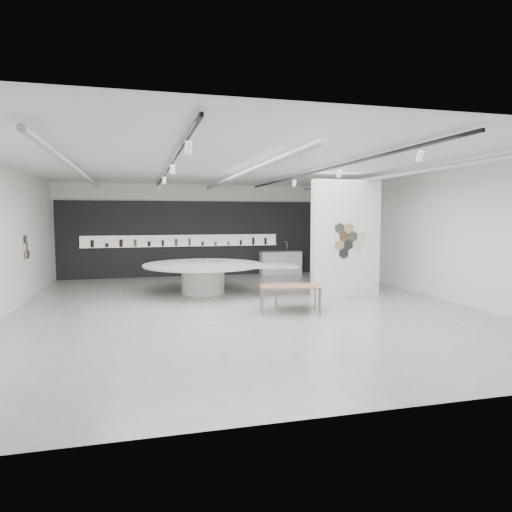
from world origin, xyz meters
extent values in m
cube|color=#A9A69F|center=(0.00, 0.00, -0.01)|extent=(12.00, 14.00, 0.01)
cube|color=silver|center=(0.00, 0.00, 3.80)|extent=(12.00, 14.00, 0.01)
cube|color=white|center=(0.00, 7.00, 1.90)|extent=(12.00, 0.01, 3.80)
cube|color=white|center=(0.00, -7.00, 1.90)|extent=(12.00, 0.01, 3.80)
cube|color=white|center=(6.00, 0.00, 1.90)|extent=(0.01, 14.00, 3.80)
cylinder|color=#939396|center=(-4.20, 0.50, 3.62)|extent=(0.12, 12.00, 0.12)
cylinder|color=#939396|center=(0.00, 0.50, 3.62)|extent=(0.12, 12.00, 0.12)
cylinder|color=#939396|center=(4.20, 0.50, 3.62)|extent=(0.12, 12.00, 0.12)
cube|color=black|center=(-2.00, 0.00, 3.70)|extent=(0.05, 13.00, 0.06)
cylinder|color=white|center=(-2.00, -5.00, 3.52)|extent=(0.11, 0.18, 0.21)
cylinder|color=white|center=(-2.00, -1.70, 3.52)|extent=(0.11, 0.18, 0.21)
cylinder|color=white|center=(-2.00, 1.60, 3.52)|extent=(0.11, 0.18, 0.21)
cylinder|color=white|center=(-2.00, 4.90, 3.52)|extent=(0.11, 0.18, 0.21)
cube|color=black|center=(2.00, 0.00, 3.70)|extent=(0.05, 13.00, 0.06)
cylinder|color=white|center=(2.00, -5.00, 3.52)|extent=(0.11, 0.18, 0.21)
cylinder|color=white|center=(2.00, -1.70, 3.52)|extent=(0.11, 0.18, 0.21)
cylinder|color=white|center=(2.00, 1.60, 3.52)|extent=(0.11, 0.18, 0.21)
cylinder|color=white|center=(2.00, 4.90, 3.52)|extent=(0.11, 0.18, 0.21)
cylinder|color=#A08462|center=(-5.97, 2.50, 1.35)|extent=(0.03, 0.28, 0.28)
cylinder|color=black|center=(-5.97, 2.76, 1.35)|extent=(0.03, 0.28, 0.28)
cylinder|color=#493B24|center=(-5.97, 2.63, 1.58)|extent=(0.03, 0.28, 0.28)
cylinder|color=white|center=(-5.97, 2.37, 1.58)|extent=(0.03, 0.28, 0.28)
cylinder|color=black|center=(-5.97, 2.50, 1.81)|extent=(0.03, 0.28, 0.28)
cylinder|color=beige|center=(-5.97, 2.76, 1.81)|extent=(0.03, 0.28, 0.28)
cube|color=black|center=(0.00, 6.94, 1.55)|extent=(11.80, 0.10, 3.10)
cube|color=white|center=(-1.00, 6.87, 1.48)|extent=(8.00, 0.06, 0.46)
cube|color=white|center=(-1.00, 6.81, 1.25)|extent=(8.00, 0.18, 0.02)
cylinder|color=black|center=(-4.53, 6.81, 1.41)|extent=(0.13, 0.13, 0.29)
cylinder|color=black|center=(-3.99, 6.81, 1.34)|extent=(0.13, 0.13, 0.15)
cylinder|color=black|center=(-3.44, 6.81, 1.42)|extent=(0.14, 0.14, 0.30)
cylinder|color=brown|center=(-2.90, 6.81, 1.41)|extent=(0.12, 0.12, 0.29)
cylinder|color=black|center=(-2.36, 6.81, 1.37)|extent=(0.12, 0.12, 0.21)
cylinder|color=black|center=(-1.81, 6.81, 1.39)|extent=(0.10, 0.10, 0.25)
cylinder|color=brown|center=(-1.27, 6.81, 1.42)|extent=(0.12, 0.12, 0.30)
cylinder|color=brown|center=(-0.73, 6.81, 1.42)|extent=(0.10, 0.10, 0.31)
cylinder|color=black|center=(-0.19, 6.81, 1.35)|extent=(0.09, 0.09, 0.17)
cylinder|color=brown|center=(0.36, 6.81, 1.35)|extent=(0.10, 0.10, 0.16)
cylinder|color=brown|center=(0.90, 6.81, 1.34)|extent=(0.09, 0.09, 0.15)
cylinder|color=black|center=(1.44, 6.81, 1.37)|extent=(0.09, 0.09, 0.21)
cylinder|color=black|center=(1.99, 6.81, 1.42)|extent=(0.11, 0.11, 0.31)
cylinder|color=black|center=(2.53, 6.81, 1.41)|extent=(0.11, 0.11, 0.29)
cube|color=white|center=(3.50, 1.00, 1.80)|extent=(2.20, 0.35, 3.60)
cylinder|color=black|center=(3.50, 0.81, 1.60)|extent=(0.34, 0.03, 0.34)
cylinder|color=beige|center=(3.80, 0.81, 1.60)|extent=(0.34, 0.03, 0.34)
cylinder|color=#A08462|center=(3.20, 0.81, 1.60)|extent=(0.34, 0.03, 0.34)
cylinder|color=black|center=(3.65, 0.81, 1.86)|extent=(0.34, 0.03, 0.34)
cylinder|color=#493B24|center=(3.35, 0.81, 1.86)|extent=(0.34, 0.03, 0.34)
cylinder|color=white|center=(3.65, 0.81, 1.34)|extent=(0.34, 0.03, 0.34)
cylinder|color=black|center=(3.35, 0.81, 1.34)|extent=(0.34, 0.03, 0.34)
cylinder|color=beige|center=(3.95, 0.81, 1.86)|extent=(0.34, 0.03, 0.34)
cylinder|color=#A08462|center=(3.50, 0.81, 2.12)|extent=(0.34, 0.03, 0.34)
cylinder|color=black|center=(3.20, 0.81, 2.12)|extent=(0.34, 0.03, 0.34)
cylinder|color=white|center=(-0.78, 2.45, 0.45)|extent=(1.59, 1.59, 0.90)
cylinder|color=beige|center=(-0.78, 2.45, 0.93)|extent=(4.41, 4.41, 0.06)
cube|color=beige|center=(1.20, 1.56, 0.93)|extent=(1.85, 1.34, 0.06)
cube|color=#A08462|center=(-1.82, 2.64, 0.97)|extent=(0.29, 0.23, 0.01)
cube|color=#493B24|center=(-0.25, 3.00, 0.97)|extent=(0.29, 0.23, 0.01)
cube|color=#90604A|center=(0.96, -1.11, 0.70)|extent=(1.64, 1.04, 0.03)
cube|color=slate|center=(0.19, -1.31, 0.34)|extent=(0.04, 0.04, 0.68)
cube|color=slate|center=(0.32, -0.64, 0.34)|extent=(0.04, 0.04, 0.68)
cube|color=slate|center=(1.60, -1.59, 0.34)|extent=(0.04, 0.04, 0.68)
cube|color=slate|center=(1.73, -0.92, 0.34)|extent=(0.04, 0.04, 0.68)
cube|color=slate|center=(1.39, -0.48, 0.63)|extent=(1.38, 1.01, 0.03)
cube|color=slate|center=(0.75, -0.53, 0.31)|extent=(0.05, 0.05, 0.61)
cube|color=slate|center=(0.94, -0.02, 0.31)|extent=(0.05, 0.05, 0.61)
cube|color=slate|center=(1.85, -0.94, 0.31)|extent=(0.05, 0.05, 0.61)
cube|color=slate|center=(2.04, -0.42, 0.31)|extent=(0.05, 0.05, 0.61)
cube|color=white|center=(3.13, 6.54, 0.49)|extent=(1.76, 0.73, 0.97)
cube|color=slate|center=(3.13, 6.54, 0.99)|extent=(1.80, 0.78, 0.03)
cylinder|color=silver|center=(3.46, 6.68, 1.20)|extent=(0.03, 0.03, 0.39)
cylinder|color=silver|center=(3.37, 6.69, 1.38)|extent=(0.17, 0.03, 0.03)
camera|label=1|loc=(-2.77, -12.06, 2.48)|focal=32.00mm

